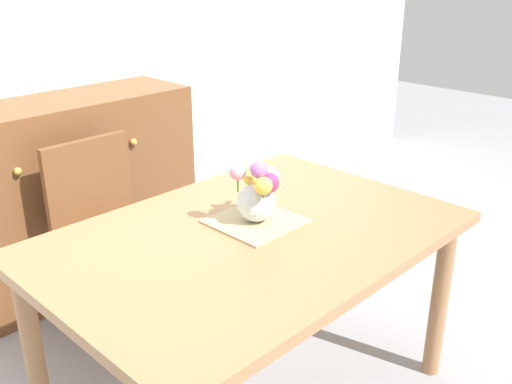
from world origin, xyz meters
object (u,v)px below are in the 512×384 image
object	(u,v)px
flower_vase	(258,193)
dining_table	(251,254)
chair_far	(105,225)
dresser	(63,197)

from	to	relation	value
flower_vase	dining_table	bearing A→B (deg)	-154.22
chair_far	dresser	world-z (taller)	dresser
chair_far	dining_table	bearing A→B (deg)	95.76
chair_far	flower_vase	distance (m)	0.90
dining_table	dresser	xyz separation A→B (m)	(-0.04, 1.33, -0.15)
dresser	flower_vase	xyz separation A→B (m)	(0.11, -1.30, 0.36)
dresser	chair_far	bearing A→B (deg)	-95.31
chair_far	dresser	size ratio (longest dim) A/B	0.64
dresser	flower_vase	distance (m)	1.35
chair_far	dresser	xyz separation A→B (m)	(0.04, 0.48, -0.02)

